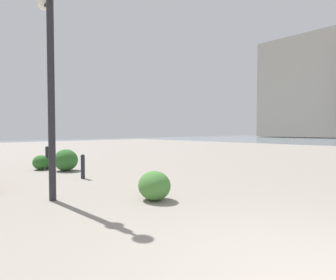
{
  "coord_description": "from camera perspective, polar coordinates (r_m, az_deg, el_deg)",
  "views": [
    {
      "loc": [
        -0.63,
        2.73,
        1.46
      ],
      "look_at": [
        8.01,
        -5.59,
        1.04
      ],
      "focal_mm": 28.88,
      "sensor_mm": 36.0,
      "label": 1
    }
  ],
  "objects": [
    {
      "name": "shrub_wide",
      "position": [
        10.47,
        -20.76,
        -3.98
      ],
      "size": [
        0.92,
        0.82,
        0.78
      ],
      "color": "#2D6628",
      "rests_on": "ground"
    },
    {
      "name": "shrub_round",
      "position": [
        5.74,
        -2.9,
        -9.6
      ],
      "size": [
        0.72,
        0.65,
        0.61
      ],
      "color": "#477F38",
      "rests_on": "ground"
    },
    {
      "name": "building_annex",
      "position": [
        71.8,
        26.78,
        9.53
      ],
      "size": [
        17.28,
        12.12,
        22.19
      ],
      "color": "#B2A899",
      "rests_on": "ground"
    },
    {
      "name": "bollard_mid",
      "position": [
        11.08,
        -24.16,
        -3.35
      ],
      "size": [
        0.13,
        0.13,
        0.88
      ],
      "color": "#232328",
      "rests_on": "ground"
    },
    {
      "name": "shrub_low",
      "position": [
        11.13,
        -25.25,
        -4.31
      ],
      "size": [
        0.63,
        0.57,
        0.54
      ],
      "color": "#2D6628",
      "rests_on": "ground"
    },
    {
      "name": "bollard_near",
      "position": [
        8.61,
        -17.54,
        -5.23
      ],
      "size": [
        0.13,
        0.13,
        0.74
      ],
      "color": "#232328",
      "rests_on": "ground"
    },
    {
      "name": "lamppost",
      "position": [
        6.24,
        -23.52,
        14.64
      ],
      "size": [
        0.98,
        0.28,
        4.31
      ],
      "color": "#232328",
      "rests_on": "ground"
    }
  ]
}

